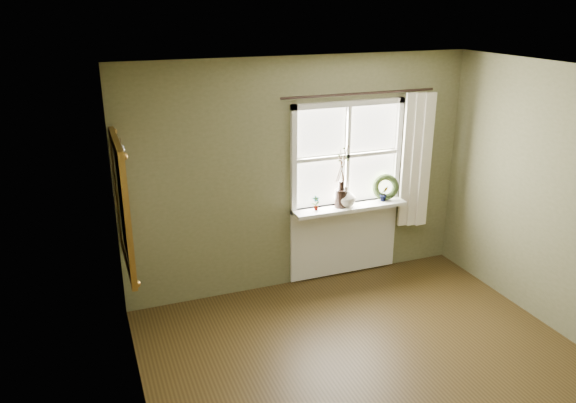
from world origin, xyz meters
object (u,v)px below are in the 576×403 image
Objects in this scene: dark_jug at (341,198)px; cream_vase at (346,196)px; gilt_mirror at (122,205)px; wreath at (385,190)px.

cream_vase reaches higher than dark_jug.
dark_jug is 0.17× the size of gilt_mirror.
gilt_mirror is at bearing -170.07° from dark_jug.
wreath is at bearing 3.85° from dark_jug.
cream_vase is at bearing -158.51° from wreath.
dark_jug is 0.66× the size of wreath.
dark_jug is at bearing 180.00° from cream_vase.
cream_vase is at bearing 0.00° from dark_jug.
dark_jug is at bearing 9.93° from gilt_mirror.
wreath reaches higher than cream_vase.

